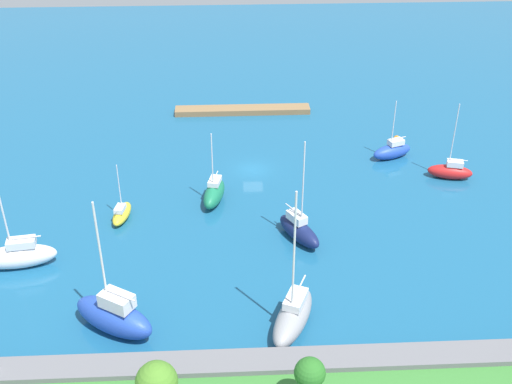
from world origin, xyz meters
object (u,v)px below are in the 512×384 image
at_px(sailboat_blue_along_channel, 114,315).
at_px(mooring_buoy_orange, 397,139).
at_px(pier_dock, 243,110).
at_px(sailboat_green_inner_mooring, 214,193).
at_px(park_tree_west, 310,373).
at_px(sailboat_yellow_by_breakwater, 122,213).
at_px(sailboat_white_lone_north, 18,255).
at_px(sailboat_gray_far_south, 293,315).
at_px(park_tree_center, 157,382).
at_px(sailboat_navy_east_end, 299,230).
at_px(sailboat_red_west_end, 450,171).
at_px(sailboat_blue_outer_mooring, 392,151).

xyz_separation_m(sailboat_blue_along_channel, mooring_buoy_orange, (-33.22, -35.28, -1.26)).
distance_m(pier_dock, sailboat_green_inner_mooring, 25.56).
bearing_deg(park_tree_west, sailboat_yellow_by_breakwater, -57.73).
xyz_separation_m(sailboat_white_lone_north, mooring_buoy_orange, (-44.01, -25.65, -0.91)).
bearing_deg(sailboat_green_inner_mooring, sailboat_blue_along_channel, -8.73).
distance_m(sailboat_gray_far_south, mooring_buoy_orange, 39.80).
relative_size(sailboat_blue_along_channel, mooring_buoy_orange, 14.77).
xyz_separation_m(park_tree_center, sailboat_navy_east_end, (-12.71, -22.59, -2.76)).
bearing_deg(pier_dock, sailboat_navy_east_end, 98.39).
height_order(sailboat_blue_along_channel, sailboat_white_lone_north, sailboat_white_lone_north).
bearing_deg(mooring_buoy_orange, sailboat_blue_along_channel, 46.72).
height_order(pier_dock, mooring_buoy_orange, mooring_buoy_orange).
distance_m(park_tree_west, sailboat_white_lone_north, 32.89).
height_order(pier_dock, sailboat_yellow_by_breakwater, sailboat_yellow_by_breakwater).
relative_size(sailboat_red_west_end, sailboat_yellow_by_breakwater, 1.46).
bearing_deg(sailboat_navy_east_end, sailboat_red_west_end, 91.36).
bearing_deg(sailboat_green_inner_mooring, pier_dock, -175.85).
bearing_deg(sailboat_red_west_end, sailboat_green_inner_mooring, 22.53).
bearing_deg(park_tree_west, sailboat_green_inner_mooring, -76.84).
bearing_deg(pier_dock, sailboat_blue_along_channel, 74.86).
bearing_deg(sailboat_yellow_by_breakwater, park_tree_west, -137.71).
bearing_deg(pier_dock, park_tree_center, 82.02).
height_order(sailboat_red_west_end, sailboat_blue_outer_mooring, sailboat_red_west_end).
relative_size(sailboat_blue_along_channel, sailboat_yellow_by_breakwater, 1.94).
bearing_deg(sailboat_navy_east_end, park_tree_west, -34.34).
relative_size(sailboat_navy_east_end, sailboat_yellow_by_breakwater, 1.74).
height_order(pier_dock, sailboat_blue_outer_mooring, sailboat_blue_outer_mooring).
bearing_deg(sailboat_red_west_end, mooring_buoy_orange, -53.87).
relative_size(sailboat_white_lone_north, sailboat_yellow_by_breakwater, 1.95).
height_order(sailboat_white_lone_north, sailboat_green_inner_mooring, sailboat_white_lone_north).
distance_m(park_tree_center, sailboat_yellow_by_breakwater, 28.31).
distance_m(sailboat_green_inner_mooring, mooring_buoy_orange, 28.70).
height_order(park_tree_center, sailboat_navy_east_end, sailboat_navy_east_end).
bearing_deg(sailboat_green_inner_mooring, sailboat_blue_outer_mooring, 126.22).
bearing_deg(sailboat_navy_east_end, sailboat_white_lone_north, -113.28).
relative_size(park_tree_center, sailboat_white_lone_north, 0.35).
bearing_deg(sailboat_green_inner_mooring, park_tree_west, 26.41).
xyz_separation_m(sailboat_navy_east_end, sailboat_yellow_by_breakwater, (19.12, -4.80, -0.45)).
bearing_deg(sailboat_yellow_by_breakwater, sailboat_blue_outer_mooring, -58.72).
bearing_deg(park_tree_west, sailboat_blue_outer_mooring, -111.44).
relative_size(sailboat_blue_along_channel, sailboat_gray_far_south, 0.92).
bearing_deg(sailboat_gray_far_south, pier_dock, -152.84).
bearing_deg(pier_dock, sailboat_blue_outer_mooring, 140.82).
xyz_separation_m(sailboat_blue_along_channel, sailboat_green_inner_mooring, (-8.42, -20.84, -0.50)).
xyz_separation_m(sailboat_white_lone_north, sailboat_green_inner_mooring, (-19.21, -11.22, -0.15)).
xyz_separation_m(park_tree_center, sailboat_red_west_end, (-32.68, -34.69, -2.98)).
height_order(sailboat_navy_east_end, sailboat_gray_far_south, sailboat_gray_far_south).
xyz_separation_m(sailboat_white_lone_north, sailboat_gray_far_south, (-26.21, 9.93, -0.04)).
height_order(sailboat_white_lone_north, sailboat_blue_outer_mooring, sailboat_white_lone_north).
bearing_deg(sailboat_white_lone_north, sailboat_gray_far_south, 151.20).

